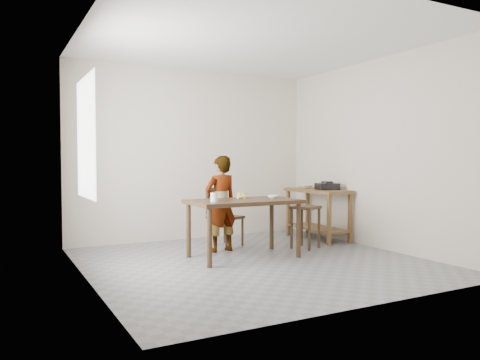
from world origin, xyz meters
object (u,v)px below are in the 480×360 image
child (221,204)px  dining_chair (226,217)px  prep_counter (318,214)px  stool (305,227)px  dining_table (244,229)px

child → dining_chair: bearing=-132.4°
dining_chair → prep_counter: bearing=-27.5°
child → stool: size_ratio=2.17×
child → dining_table: bearing=92.4°
prep_counter → stool: 0.86m
dining_table → stool: (1.08, 0.14, -0.07)m
dining_table → dining_chair: (0.16, 0.85, 0.05)m
dining_table → child: bearing=99.8°
dining_table → prep_counter: bearing=22.1°
dining_table → stool: 1.09m
dining_chair → stool: dining_chair is taller
stool → child: bearing=162.7°
dining_table → child: 0.59m
stool → prep_counter: bearing=41.1°
stool → dining_table: bearing=-172.6°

